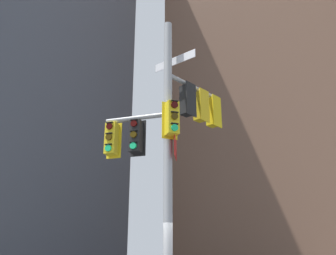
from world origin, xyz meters
The scene contains 2 objects.
building_mid_block centered at (3.01, 27.16, 22.77)m, with size 17.03×17.03×45.53m, color brown.
signal_pole_assembly centered at (-0.04, 0.40, 5.21)m, with size 3.41×2.82×8.88m.
Camera 1 is at (2.77, -9.95, 1.54)m, focal length 39.64 mm.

